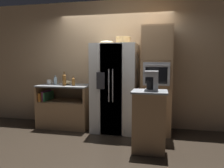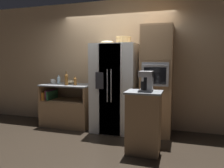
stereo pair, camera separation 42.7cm
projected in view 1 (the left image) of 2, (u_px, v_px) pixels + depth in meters
ground_plane at (110, 131)px, 4.60m from camera, size 20.00×20.00×0.00m
wall_back at (115, 64)px, 4.93m from camera, size 12.00×0.06×2.80m
counter_left at (65, 111)px, 4.91m from camera, size 1.13×0.67×0.94m
refrigerator at (115, 88)px, 4.57m from camera, size 0.91×0.78×1.82m
wall_oven at (156, 80)px, 4.42m from camera, size 0.60×0.71×2.15m
island_counter at (149, 121)px, 3.55m from camera, size 0.56×0.47×1.00m
wicker_basket at (123, 40)px, 4.47m from camera, size 0.31×0.31×0.15m
fruit_bowl at (107, 42)px, 4.51m from camera, size 0.27×0.27×0.07m
bottle_tall at (64, 79)px, 4.68m from camera, size 0.08×0.08×0.30m
bottle_short at (55, 80)px, 4.89m from camera, size 0.08×0.08×0.20m
bottle_wide at (73, 81)px, 4.68m from camera, size 0.07×0.07×0.20m
mug at (49, 82)px, 4.92m from camera, size 0.14×0.10×0.11m
mixing_bowl at (67, 82)px, 4.93m from camera, size 0.22×0.22×0.09m
coffee_maker at (153, 80)px, 3.47m from camera, size 0.21×0.21×0.32m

